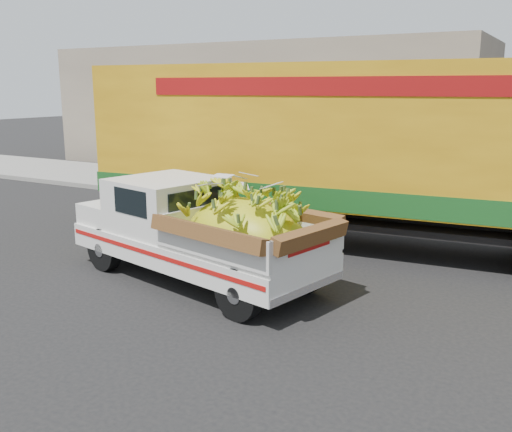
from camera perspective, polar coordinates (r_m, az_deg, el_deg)
The scene contains 6 objects.
ground at distance 9.54m, azimuth 3.51°, elevation -7.71°, with size 100.00×100.00×0.00m, color black.
curb at distance 14.70m, azimuth 13.40°, elevation -0.39°, with size 60.00×0.25×0.15m, color gray.
sidewalk at distance 16.69m, azimuth 15.43°, elevation 1.02°, with size 60.00×4.00×0.14m, color gray.
building_left at distance 24.84m, azimuth 0.88°, elevation 10.84°, with size 18.00×6.00×5.00m, color gray.
pickup_truck at distance 9.67m, azimuth -4.53°, elevation -1.65°, with size 5.23×2.86×1.74m.
semi_trailer at distance 12.04m, azimuth 10.91°, elevation 6.76°, with size 12.04×3.62×3.80m.
Camera 1 is at (3.88, -8.05, 3.33)m, focal length 40.00 mm.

